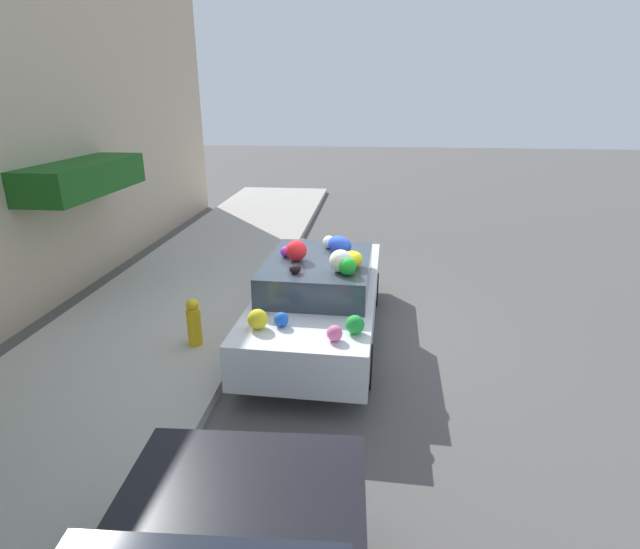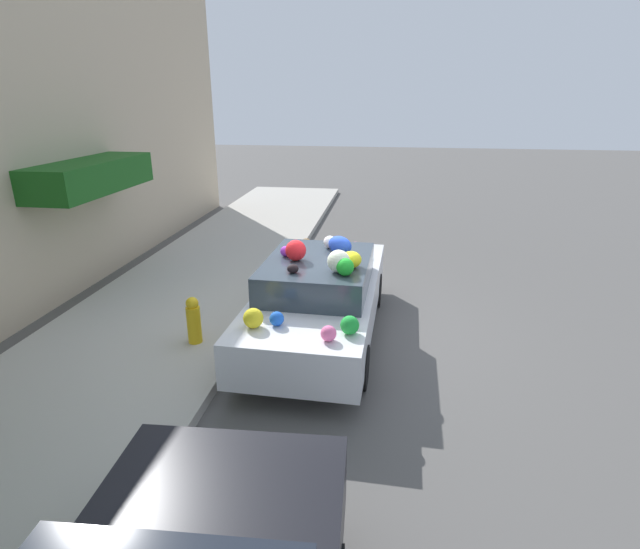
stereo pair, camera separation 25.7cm
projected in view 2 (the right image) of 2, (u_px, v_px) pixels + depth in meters
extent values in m
plane|color=#565451|center=(322.00, 336.00, 7.77)|extent=(60.00, 60.00, 0.00)
cube|color=#B2ADA3|center=(159.00, 321.00, 8.12)|extent=(24.00, 3.20, 0.15)
cube|color=#195919|center=(92.00, 176.00, 8.88)|extent=(2.81, 0.90, 0.55)
cylinder|color=gold|center=(194.00, 325.00, 7.17)|extent=(0.20, 0.20, 0.55)
sphere|color=gold|center=(192.00, 303.00, 7.06)|extent=(0.18, 0.18, 0.18)
cube|color=silver|center=(320.00, 301.00, 7.58)|extent=(4.39, 1.79, 0.59)
cube|color=#333D47|center=(318.00, 273.00, 7.24)|extent=(2.00, 1.52, 0.43)
cylinder|color=black|center=(292.00, 285.00, 9.05)|extent=(0.59, 0.20, 0.58)
cylinder|color=black|center=(376.00, 290.00, 8.80)|extent=(0.59, 0.20, 0.58)
cylinder|color=black|center=(245.00, 357.00, 6.56)|extent=(0.59, 0.20, 0.58)
cylinder|color=black|center=(361.00, 367.00, 6.31)|extent=(0.59, 0.20, 0.58)
ellipsoid|color=black|center=(293.00, 269.00, 6.59)|extent=(0.18, 0.19, 0.12)
ellipsoid|color=yellow|center=(351.00, 260.00, 6.78)|extent=(0.41, 0.39, 0.23)
sphere|color=blue|center=(342.00, 260.00, 6.84)|extent=(0.21, 0.21, 0.17)
sphere|color=pink|center=(329.00, 333.00, 5.68)|extent=(0.24, 0.24, 0.18)
sphere|color=white|center=(339.00, 261.00, 6.60)|extent=(0.43, 0.43, 0.30)
sphere|color=yellow|center=(342.00, 247.00, 7.42)|extent=(0.20, 0.20, 0.18)
sphere|color=white|center=(330.00, 242.00, 7.65)|extent=(0.27, 0.27, 0.19)
sphere|color=green|center=(345.00, 267.00, 6.49)|extent=(0.25, 0.25, 0.23)
sphere|color=brown|center=(306.00, 245.00, 8.90)|extent=(0.33, 0.33, 0.24)
sphere|color=blue|center=(277.00, 319.00, 6.06)|extent=(0.25, 0.25, 0.18)
sphere|color=yellow|center=(253.00, 318.00, 6.00)|extent=(0.34, 0.34, 0.25)
ellipsoid|color=blue|center=(340.00, 245.00, 7.37)|extent=(0.43, 0.47, 0.27)
sphere|color=white|center=(252.00, 320.00, 6.06)|extent=(0.20, 0.20, 0.14)
sphere|color=pink|center=(355.00, 247.00, 8.94)|extent=(0.24, 0.24, 0.17)
sphere|color=green|center=(350.00, 325.00, 5.84)|extent=(0.32, 0.32, 0.23)
sphere|color=red|center=(296.00, 250.00, 7.07)|extent=(0.37, 0.37, 0.30)
sphere|color=green|center=(366.00, 254.00, 8.57)|extent=(0.17, 0.17, 0.16)
sphere|color=purple|center=(285.00, 251.00, 7.27)|extent=(0.21, 0.21, 0.15)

